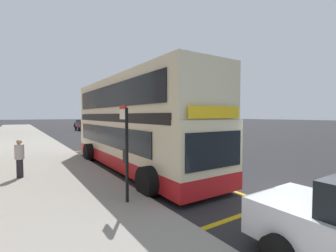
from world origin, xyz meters
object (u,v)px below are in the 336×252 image
Objects in this scene: parked_car_maroon_ahead at (83,126)px; parked_car_navy_kerbside at (80,124)px; bus_stop_sign at (126,146)px; pedestrian_waiting_near_sign at (20,157)px; double_decker_bus at (134,127)px; parked_car_black_behind at (108,127)px.

parked_car_navy_kerbside is (2.15, 11.68, 0.00)m from parked_car_maroon_ahead.
bus_stop_sign reaches higher than pedestrian_waiting_near_sign.
double_decker_bus is 25.74m from parked_car_black_behind.
pedestrian_waiting_near_sign is (-11.91, -42.69, 0.17)m from parked_car_navy_kerbside.
bus_stop_sign is 1.81× the size of pedestrian_waiting_near_sign.
parked_car_navy_kerbside is (-0.01, 18.38, 0.00)m from parked_car_black_behind.
pedestrian_waiting_near_sign is at bearing -108.21° from parked_car_maroon_ahead.
parked_car_black_behind is (9.39, 29.01, -0.96)m from bus_stop_sign.
double_decker_bus is at bearing -97.65° from parked_car_navy_kerbside.
parked_car_navy_kerbside is (9.38, 47.39, -0.96)m from bus_stop_sign.
parked_car_black_behind is 27.07m from pedestrian_waiting_near_sign.
double_decker_bus is 31.81m from parked_car_maroon_ahead.
double_decker_bus reaches higher than bus_stop_sign.
parked_car_black_behind is at bearing 72.06° from bus_stop_sign.
parked_car_black_behind is at bearing 63.87° from pedestrian_waiting_near_sign.
double_decker_bus is 2.67× the size of parked_car_maroon_ahead.
parked_car_navy_kerbside is 44.32m from pedestrian_waiting_near_sign.
bus_stop_sign is 48.32m from parked_car_navy_kerbside.
pedestrian_waiting_near_sign is at bearing 118.29° from bus_stop_sign.
bus_stop_sign is 36.45m from parked_car_maroon_ahead.
double_decker_bus is at bearing -4.66° from pedestrian_waiting_near_sign.
parked_car_maroon_ahead and parked_car_navy_kerbside have the same top height.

